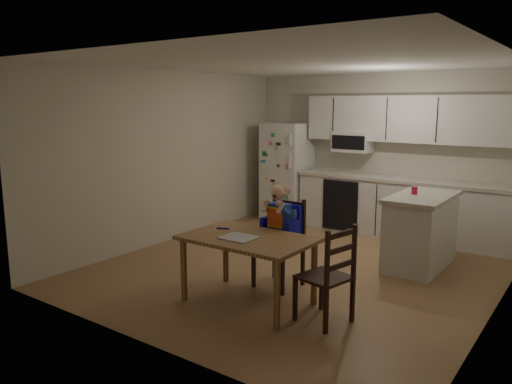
{
  "coord_description": "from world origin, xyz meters",
  "views": [
    {
      "loc": [
        3.04,
        -5.2,
        2.05
      ],
      "look_at": [
        -0.21,
        -0.66,
        1.04
      ],
      "focal_mm": 35.0,
      "sensor_mm": 36.0,
      "label": 1
    }
  ],
  "objects_px": {
    "refrigerator": "(287,172)",
    "dining_table": "(248,246)",
    "red_cup": "(414,190)",
    "kitchen_island": "(421,231)",
    "chair_booster": "(281,225)",
    "chair_side": "(332,269)"
  },
  "relations": [
    {
      "from": "refrigerator",
      "to": "dining_table",
      "type": "bearing_deg",
      "value": -63.87
    },
    {
      "from": "refrigerator",
      "to": "red_cup",
      "type": "xyz_separation_m",
      "value": [
        2.64,
        -1.21,
        0.12
      ]
    },
    {
      "from": "refrigerator",
      "to": "kitchen_island",
      "type": "xyz_separation_m",
      "value": [
        2.74,
        -1.21,
        -0.39
      ]
    },
    {
      "from": "red_cup",
      "to": "dining_table",
      "type": "relative_size",
      "value": 0.07
    },
    {
      "from": "chair_booster",
      "to": "chair_side",
      "type": "bearing_deg",
      "value": -29.37
    },
    {
      "from": "chair_side",
      "to": "kitchen_island",
      "type": "bearing_deg",
      "value": -170.64
    },
    {
      "from": "kitchen_island",
      "to": "chair_side",
      "type": "xyz_separation_m",
      "value": [
        -0.13,
        -2.16,
        0.07
      ]
    },
    {
      "from": "refrigerator",
      "to": "kitchen_island",
      "type": "distance_m",
      "value": 3.02
    },
    {
      "from": "chair_booster",
      "to": "red_cup",
      "type": "bearing_deg",
      "value": 61.3
    },
    {
      "from": "refrigerator",
      "to": "chair_side",
      "type": "height_order",
      "value": "refrigerator"
    },
    {
      "from": "kitchen_island",
      "to": "refrigerator",
      "type": "bearing_deg",
      "value": 156.12
    },
    {
      "from": "chair_booster",
      "to": "chair_side",
      "type": "relative_size",
      "value": 1.23
    },
    {
      "from": "refrigerator",
      "to": "kitchen_island",
      "type": "bearing_deg",
      "value": -23.88
    },
    {
      "from": "refrigerator",
      "to": "dining_table",
      "type": "height_order",
      "value": "refrigerator"
    },
    {
      "from": "dining_table",
      "to": "chair_side",
      "type": "relative_size",
      "value": 1.38
    },
    {
      "from": "dining_table",
      "to": "chair_side",
      "type": "height_order",
      "value": "chair_side"
    },
    {
      "from": "red_cup",
      "to": "chair_booster",
      "type": "bearing_deg",
      "value": -121.42
    },
    {
      "from": "red_cup",
      "to": "refrigerator",
      "type": "bearing_deg",
      "value": 155.25
    },
    {
      "from": "red_cup",
      "to": "chair_booster",
      "type": "xyz_separation_m",
      "value": [
        -0.96,
        -1.57,
        -0.26
      ]
    },
    {
      "from": "refrigerator",
      "to": "chair_booster",
      "type": "height_order",
      "value": "refrigerator"
    },
    {
      "from": "red_cup",
      "to": "dining_table",
      "type": "bearing_deg",
      "value": -113.73
    },
    {
      "from": "refrigerator",
      "to": "red_cup",
      "type": "bearing_deg",
      "value": -24.75
    }
  ]
}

